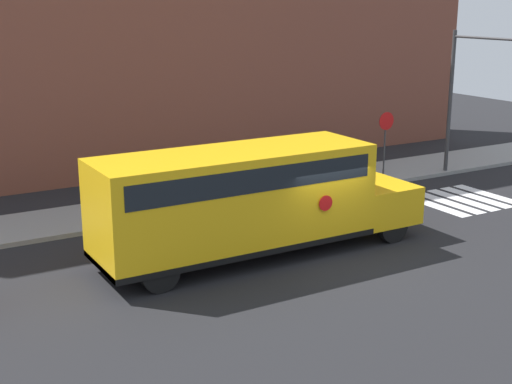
% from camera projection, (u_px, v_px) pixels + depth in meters
% --- Properties ---
extents(ground_plane, '(60.00, 60.00, 0.00)m').
position_uv_depth(ground_plane, '(322.00, 253.00, 20.58)').
color(ground_plane, black).
extents(sidewalk_strip, '(44.00, 3.00, 0.15)m').
position_uv_depth(sidewalk_strip, '(219.00, 198.00, 25.97)').
color(sidewalk_strip, gray).
rests_on(sidewalk_strip, ground).
extents(building_backdrop, '(32.00, 4.00, 13.92)m').
position_uv_depth(building_backdrop, '(144.00, 2.00, 29.58)').
color(building_backdrop, brown).
rests_on(building_backdrop, ground).
extents(crosswalk_stripes, '(3.30, 3.20, 0.01)m').
position_uv_depth(crosswalk_stripes, '(462.00, 200.00, 25.98)').
color(crosswalk_stripes, white).
rests_on(crosswalk_stripes, ground).
extents(school_bus, '(9.81, 2.57, 3.11)m').
position_uv_depth(school_bus, '(247.00, 197.00, 19.80)').
color(school_bus, yellow).
rests_on(school_bus, ground).
extents(stop_sign, '(0.72, 0.10, 2.73)m').
position_uv_depth(stop_sign, '(385.00, 135.00, 28.64)').
color(stop_sign, '#38383A').
rests_on(stop_sign, ground).
extents(traffic_light, '(0.28, 4.03, 5.90)m').
position_uv_depth(traffic_light, '(475.00, 83.00, 27.78)').
color(traffic_light, '#38383A').
rests_on(traffic_light, ground).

